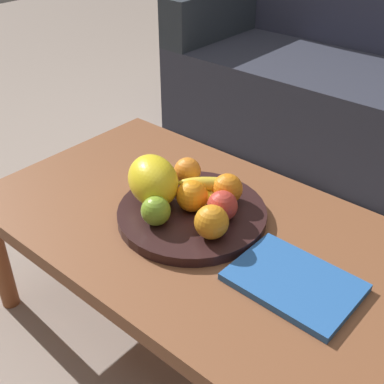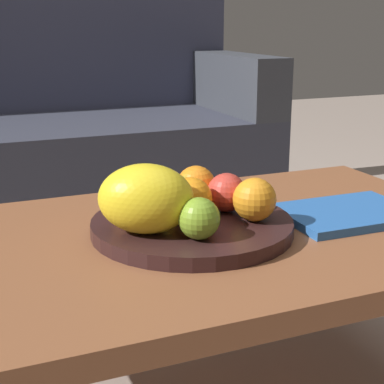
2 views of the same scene
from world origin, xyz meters
name	(u,v)px [view 1 (image 1 of 2)]	position (x,y,z in m)	size (l,w,h in m)	color
ground_plane	(197,332)	(0.00, 0.00, 0.00)	(8.00, 8.00, 0.00)	gray
coffee_table	(197,237)	(0.00, 0.00, 0.34)	(1.07, 0.63, 0.38)	brown
couch	(370,89)	(-0.13, 1.28, 0.30)	(1.70, 0.70, 0.90)	#323542
fruit_bowl	(192,214)	(-0.02, 0.01, 0.40)	(0.36, 0.36, 0.03)	black
melon_large_front	(153,180)	(-0.12, -0.03, 0.47)	(0.16, 0.12, 0.12)	yellow
orange_front	(187,171)	(-0.11, 0.09, 0.44)	(0.07, 0.07, 0.07)	orange
orange_left	(192,196)	(-0.02, 0.01, 0.45)	(0.08, 0.08, 0.08)	orange
orange_right	(212,222)	(0.08, -0.04, 0.45)	(0.08, 0.08, 0.08)	orange
orange_back	(227,189)	(0.02, 0.09, 0.45)	(0.07, 0.07, 0.07)	orange
apple_front	(156,211)	(-0.05, -0.09, 0.44)	(0.07, 0.07, 0.07)	olive
apple_left	(222,206)	(0.05, 0.02, 0.45)	(0.07, 0.07, 0.07)	red
banana_bunch	(210,191)	(-0.02, 0.06, 0.44)	(0.15, 0.15, 0.06)	yellow
magazine	(294,282)	(0.28, -0.03, 0.39)	(0.25, 0.18, 0.02)	#2A63B4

